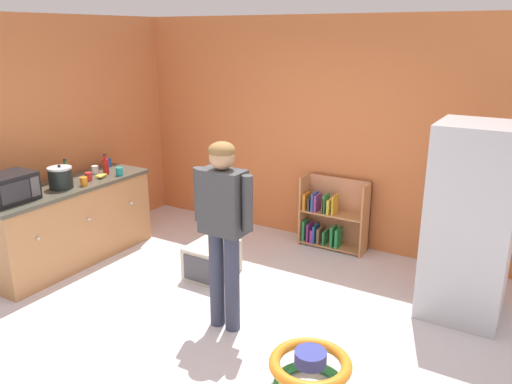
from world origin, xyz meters
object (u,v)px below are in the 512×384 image
Objects in this scene: white_cup at (95,170)px; standing_person at (223,219)px; bookshelf at (331,218)px; orange_cup at (84,181)px; microwave at (8,188)px; crock_pot at (60,178)px; kitchen_counter at (71,223)px; green_glass_bottle at (66,172)px; teal_cup at (119,172)px; pet_carrier at (212,260)px; red_cup at (89,177)px; baby_walker at (310,371)px; blue_cup at (108,162)px; banana_bunch at (102,176)px; refrigerator at (470,223)px; ketchup_bottle at (106,166)px.

standing_person is at bearing -17.68° from white_cup.
bookshelf is 2.87m from orange_cup.
microwave is 1.84× the size of crock_pot.
kitchen_counter reaches higher than bookshelf.
teal_cup is (0.37, 0.45, -0.05)m from green_glass_bottle.
crock_pot is (0.06, -0.11, 0.57)m from kitchen_counter.
crock_pot reaches higher than bookshelf.
crock_pot is (0.06, 0.56, -0.02)m from microwave.
teal_cup is at bearing -148.60° from bookshelf.
red_cup is (-1.50, -0.25, 0.77)m from pet_carrier.
baby_walker is 2.46× the size of green_glass_bottle.
bookshelf is 2.56m from teal_cup.
pet_carrier is at bearing -119.02° from bookshelf.
green_glass_bottle is (-0.15, 0.14, 0.55)m from kitchen_counter.
green_glass_bottle is 2.59× the size of orange_cup.
crock_pot is 0.98m from blue_cup.
standing_person is 2.10m from orange_cup.
banana_bunch is at bearing -146.38° from bookshelf.
teal_cup is (-2.13, -1.30, 0.58)m from bookshelf.
red_cup is at bearing -112.89° from teal_cup.
kitchen_counter is at bearing -141.29° from bookshelf.
teal_cup and white_cup have the same top height.
orange_cup is (-2.16, -1.80, 0.58)m from bookshelf.
green_glass_bottle is (-2.42, 0.39, -0.02)m from standing_person.
teal_cup and blue_cup have the same top height.
red_cup is (0.08, 0.25, 0.50)m from kitchen_counter.
red_cup is at bearing 25.78° from green_glass_bottle.
bookshelf is 0.51× the size of standing_person.
microwave reaches higher than bookshelf.
orange_cup is at bearing -77.78° from banana_bunch.
orange_cup is (0.11, -0.17, 0.00)m from red_cup.
standing_person reaches higher than pet_carrier.
crock_pot is at bearing -76.53° from white_cup.
blue_cup is (-0.34, 0.42, 0.02)m from banana_bunch.
banana_bunch is 0.33m from orange_cup.
pet_carrier is at bearing 132.17° from standing_person.
bookshelf is at bearing 153.67° from refrigerator.
ketchup_bottle reaches higher than baby_walker.
refrigerator reaches higher than green_glass_bottle.
green_glass_bottle is (-1.74, -0.36, 0.82)m from pet_carrier.
white_cup is (-1.67, -0.00, 0.77)m from pet_carrier.
white_cup is at bearing -172.04° from refrigerator.
baby_walker is at bearing -34.07° from pet_carrier.
banana_bunch is at bearing 73.96° from red_cup.
orange_cup is at bearing -93.17° from teal_cup.
standing_person is 3.48× the size of microwave.
microwave reaches higher than crock_pot.
orange_cup is (0.28, -0.41, 0.00)m from white_cup.
green_glass_bottle is 0.26m from red_cup.
microwave is at bearing -92.05° from ketchup_bottle.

